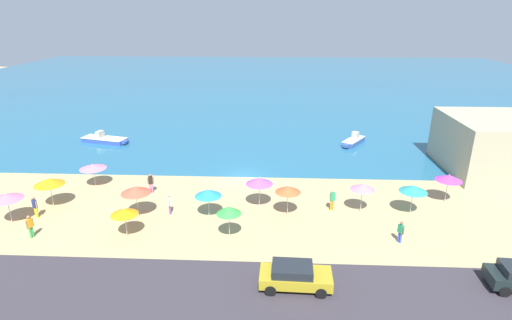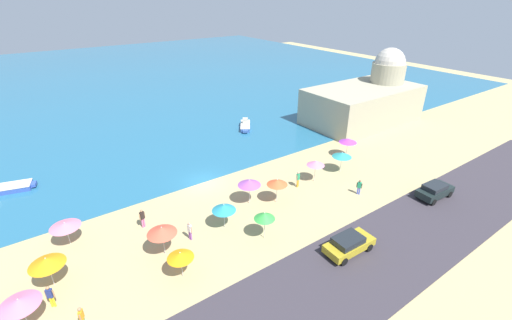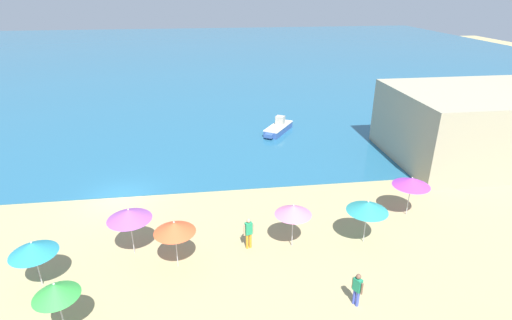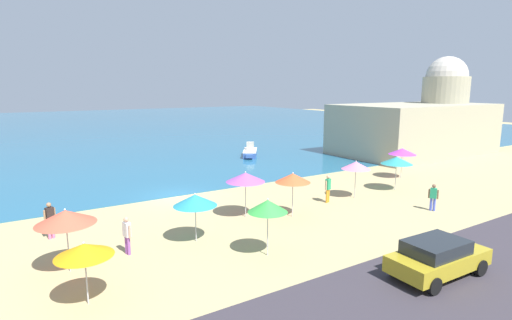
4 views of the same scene
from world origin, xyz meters
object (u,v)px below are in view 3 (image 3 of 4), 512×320
(beach_umbrella_3, at_px, (174,227))
(beach_umbrella_5, at_px, (293,210))
(beach_umbrella_6, at_px, (368,207))
(beach_umbrella_1, at_px, (33,248))
(beach_umbrella_10, at_px, (55,290))
(bather_2, at_px, (357,288))
(beach_umbrella_2, at_px, (412,182))
(beach_umbrella_8, at_px, (129,215))
(bather_1, at_px, (249,232))
(skiff_offshore, at_px, (278,128))

(beach_umbrella_3, bearing_deg, beach_umbrella_5, 8.44)
(beach_umbrella_6, bearing_deg, beach_umbrella_1, -175.65)
(beach_umbrella_10, bearing_deg, beach_umbrella_3, 41.15)
(beach_umbrella_6, xyz_separation_m, bather_2, (-2.09, -4.35, -1.26))
(beach_umbrella_6, height_order, bather_2, beach_umbrella_6)
(beach_umbrella_2, xyz_separation_m, beach_umbrella_3, (-13.37, -3.03, 0.06))
(beach_umbrella_1, relative_size, bather_2, 1.47)
(beach_umbrella_8, height_order, bather_1, beach_umbrella_8)
(beach_umbrella_6, xyz_separation_m, skiff_offshore, (-1.31, 17.54, -1.71))
(beach_umbrella_2, xyz_separation_m, beach_umbrella_6, (-3.61, -2.31, -0.02))
(beach_umbrella_6, relative_size, bather_2, 1.54)
(bather_1, bearing_deg, beach_umbrella_6, -2.74)
(beach_umbrella_5, bearing_deg, beach_umbrella_6, -2.19)
(beach_umbrella_6, height_order, bather_1, beach_umbrella_6)
(beach_umbrella_1, height_order, beach_umbrella_6, beach_umbrella_6)
(beach_umbrella_10, bearing_deg, beach_umbrella_2, 20.84)
(beach_umbrella_10, distance_m, bather_1, 9.16)
(beach_umbrella_8, distance_m, beach_umbrella_10, 5.38)
(beach_umbrella_2, relative_size, beach_umbrella_5, 0.99)
(beach_umbrella_5, height_order, beach_umbrella_8, beach_umbrella_8)
(beach_umbrella_3, bearing_deg, beach_umbrella_10, -138.85)
(beach_umbrella_1, xyz_separation_m, bather_1, (9.74, 1.50, -1.02))
(beach_umbrella_3, relative_size, beach_umbrella_6, 1.03)
(beach_umbrella_1, distance_m, beach_umbrella_8, 4.30)
(beach_umbrella_5, distance_m, bather_1, 2.56)
(beach_umbrella_10, distance_m, bather_2, 11.92)
(beach_umbrella_10, bearing_deg, bather_2, 0.11)
(beach_umbrella_8, relative_size, skiff_offshore, 0.64)
(bather_1, bearing_deg, beach_umbrella_1, -171.22)
(beach_umbrella_5, distance_m, beach_umbrella_6, 3.88)
(beach_umbrella_5, height_order, bather_1, beach_umbrella_5)
(beach_umbrella_6, xyz_separation_m, bather_1, (-6.15, 0.29, -1.16))
(beach_umbrella_2, distance_m, beach_umbrella_5, 7.79)
(beach_umbrella_6, distance_m, beach_umbrella_8, 12.04)
(beach_umbrella_8, height_order, skiff_offshore, beach_umbrella_8)
(beach_umbrella_5, bearing_deg, beach_umbrella_1, -173.55)
(beach_umbrella_2, bearing_deg, skiff_offshore, 107.89)
(beach_umbrella_2, height_order, beach_umbrella_6, same)
(beach_umbrella_3, xyz_separation_m, skiff_offshore, (8.45, 18.26, -1.79))
(beach_umbrella_8, height_order, beach_umbrella_10, beach_umbrella_8)
(beach_umbrella_6, bearing_deg, beach_umbrella_3, -175.76)
(beach_umbrella_10, distance_m, skiff_offshore, 25.35)
(beach_umbrella_1, relative_size, skiff_offshore, 0.57)
(beach_umbrella_10, relative_size, skiff_offshore, 0.62)
(skiff_offshore, bearing_deg, beach_umbrella_6, -85.73)
(beach_umbrella_5, height_order, skiff_offshore, beach_umbrella_5)
(beach_umbrella_1, bearing_deg, bather_1, 8.78)
(beach_umbrella_1, distance_m, skiff_offshore, 23.80)
(beach_umbrella_10, height_order, skiff_offshore, beach_umbrella_10)
(beach_umbrella_2, distance_m, beach_umbrella_10, 18.77)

